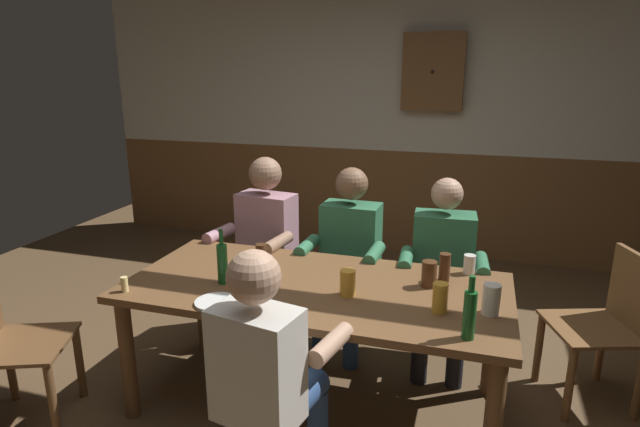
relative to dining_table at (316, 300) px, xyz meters
name	(u,v)px	position (x,y,z in m)	size (l,w,h in m)	color
ground_plane	(312,412)	(0.00, -0.08, -0.64)	(7.61, 7.61, 0.00)	brown
back_wall_upper	(403,65)	(0.00, 2.75, 1.22)	(6.34, 0.12, 1.64)	beige
back_wall_wainscot	(397,201)	(0.00, 2.75, -0.12)	(6.34, 0.12, 1.04)	brown
dining_table	(316,300)	(0.00, 0.00, 0.00)	(2.01, 0.95, 0.73)	brown
person_0	(262,240)	(-0.61, 0.70, 0.05)	(0.57, 0.56, 1.26)	#B78493
person_1	(348,252)	(0.00, 0.70, 0.03)	(0.53, 0.52, 1.22)	#33724C
person_2	(443,265)	(0.61, 0.69, 0.01)	(0.54, 0.56, 1.19)	#33724C
person_3	(268,366)	(0.01, -0.70, 0.01)	(0.53, 0.57, 1.19)	silver
chair_empty_near_right	(607,324)	(1.53, 0.52, -0.17)	(0.56, 0.56, 0.88)	brown
chair_empty_near_left	(6,341)	(-1.49, -0.61, -0.17)	(0.57, 0.57, 0.88)	brown
table_candle	(124,284)	(-0.91, -0.38, 0.13)	(0.04, 0.04, 0.08)	#F9E08C
plate_0	(216,302)	(-0.39, -0.37, 0.10)	(0.21, 0.21, 0.01)	white
bottle_0	(222,263)	(-0.48, -0.13, 0.20)	(0.06, 0.06, 0.30)	#195923
bottle_1	(469,313)	(0.79, -0.36, 0.21)	(0.05, 0.05, 0.28)	#195923
pint_glass_0	(445,267)	(0.65, 0.25, 0.17)	(0.06, 0.06, 0.15)	#4C2D19
pint_glass_1	(469,264)	(0.77, 0.39, 0.14)	(0.07, 0.07, 0.11)	white
pint_glass_2	(429,274)	(0.58, 0.15, 0.16)	(0.08, 0.08, 0.14)	#4C2D19
pint_glass_3	(347,283)	(0.19, -0.09, 0.16)	(0.08, 0.08, 0.13)	gold
pint_glass_4	(440,298)	(0.66, -0.14, 0.16)	(0.07, 0.07, 0.15)	gold
pint_glass_5	(491,299)	(0.88, -0.09, 0.16)	(0.08, 0.08, 0.15)	white
pint_glass_6	(261,254)	(-0.40, 0.20, 0.15)	(0.06, 0.06, 0.12)	#4C2D19
wall_dart_cabinet	(433,72)	(0.30, 2.62, 1.15)	(0.56, 0.15, 0.70)	brown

